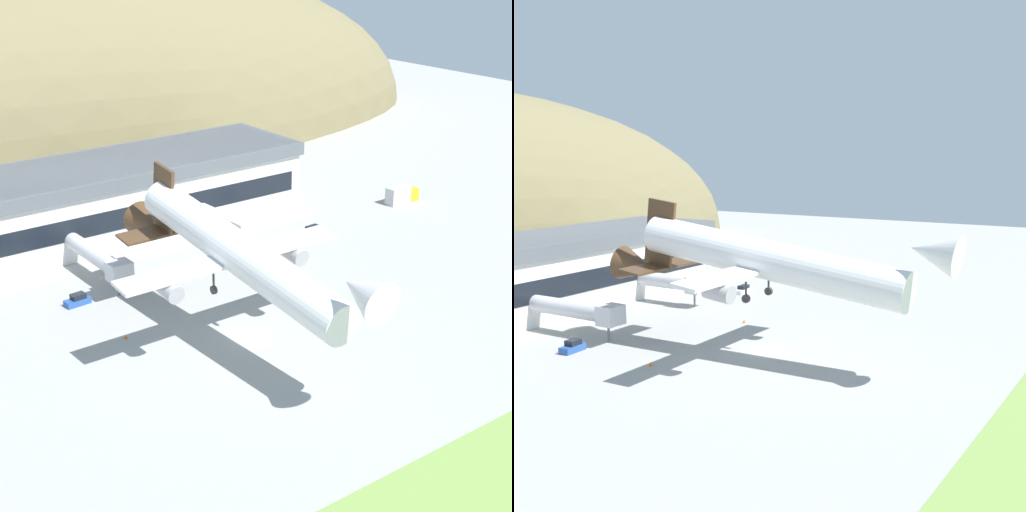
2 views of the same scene
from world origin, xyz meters
TOP-DOWN VIEW (x-y plane):
  - ground_plane at (0.00, 0.00)m, footprint 357.86×357.86m
  - hill_backdrop at (22.89, 109.59)m, footprint 220.40×78.69m
  - terminal_building at (-7.67, 46.66)m, footprint 95.76×19.91m
  - jetway_1 at (-7.25, 27.85)m, footprint 3.38×17.10m
  - jetway_2 at (17.53, 29.51)m, footprint 3.38×13.95m
  - cargo_airplane at (-2.68, -1.16)m, footprint 32.18×50.85m
  - service_car_1 at (32.12, 24.59)m, footprint 4.59×1.93m
  - service_car_2 at (-13.63, 22.79)m, footprint 3.84×1.88m
  - fuel_truck at (57.24, 27.47)m, footprint 7.36×2.42m
  - traffic_cone_0 at (12.20, 11.48)m, footprint 0.52×0.52m
  - traffic_cone_1 at (-13.22, 9.37)m, footprint 0.52×0.52m

SIDE VIEW (x-z plane):
  - ground_plane at x=0.00m, z-range 0.00..0.00m
  - hill_backdrop at x=22.89m, z-range -43.28..43.28m
  - traffic_cone_0 at x=12.20m, z-range -0.01..0.57m
  - traffic_cone_1 at x=-13.22m, z-range -0.01..0.57m
  - service_car_1 at x=32.12m, z-range -0.13..1.36m
  - service_car_2 at x=-13.63m, z-range -0.15..1.53m
  - fuel_truck at x=57.24m, z-range -0.12..3.23m
  - jetway_2 at x=17.53m, z-range 1.28..6.71m
  - jetway_1 at x=-7.25m, z-range 1.28..6.71m
  - terminal_building at x=-7.67m, z-range 0.84..13.54m
  - cargo_airplane at x=-2.68m, z-range 6.52..19.62m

